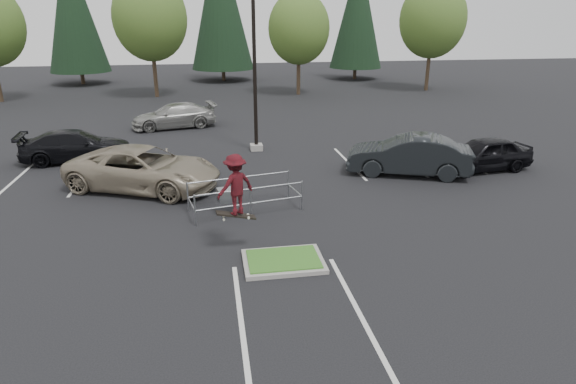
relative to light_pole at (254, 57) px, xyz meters
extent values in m
plane|color=black|center=(-0.50, -12.00, -4.56)|extent=(120.00, 120.00, 0.00)
cube|color=#9C9891|center=(-0.50, -12.00, -4.50)|extent=(2.20, 1.60, 0.12)
cube|color=#396B21|center=(-0.50, -12.00, -4.42)|extent=(1.95, 1.35, 0.05)
cube|color=silver|center=(-5.00, -3.00, -4.56)|extent=(0.12, 5.20, 0.01)
cube|color=silver|center=(-7.70, -3.00, -4.56)|extent=(0.12, 5.20, 0.01)
cube|color=silver|center=(-10.40, -3.00, -4.56)|extent=(0.12, 5.20, 0.01)
cube|color=silver|center=(4.00, -3.00, -4.56)|extent=(0.12, 5.20, 0.01)
cube|color=silver|center=(6.70, -3.00, -4.56)|extent=(0.12, 5.20, 0.01)
cube|color=silver|center=(9.40, -3.00, -4.56)|extent=(0.12, 5.20, 0.01)
cube|color=silver|center=(-1.85, -15.00, -4.56)|extent=(0.12, 6.00, 0.01)
cube|color=silver|center=(0.85, -15.00, -4.56)|extent=(0.12, 6.00, 0.01)
cube|color=#9C9891|center=(0.00, 0.00, -4.41)|extent=(0.60, 0.60, 0.30)
cylinder|color=black|center=(0.00, 0.00, 0.44)|extent=(0.18, 0.18, 10.00)
cylinder|color=#38281C|center=(-6.50, 18.50, -2.81)|extent=(0.32, 0.32, 3.50)
ellipsoid|color=#346B27|center=(-6.50, 18.50, 1.70)|extent=(5.89, 5.89, 6.77)
sphere|color=#346B27|center=(-5.90, 18.20, 0.96)|extent=(3.68, 3.68, 3.68)
sphere|color=#346B27|center=(-7.00, 18.90, 1.15)|extent=(4.05, 4.05, 4.05)
cylinder|color=#38281C|center=(5.50, 17.80, -3.04)|extent=(0.32, 0.32, 3.04)
ellipsoid|color=#346B27|center=(5.50, 17.80, 0.88)|extent=(5.12, 5.12, 5.89)
sphere|color=#346B27|center=(6.10, 17.50, 0.24)|extent=(3.20, 3.20, 3.20)
sphere|color=#346B27|center=(5.00, 18.20, 0.40)|extent=(3.52, 3.52, 3.52)
cylinder|color=#38281C|center=(17.50, 18.30, -2.85)|extent=(0.32, 0.32, 3.42)
ellipsoid|color=#346B27|center=(17.50, 18.30, 1.56)|extent=(5.76, 5.76, 6.62)
sphere|color=#346B27|center=(18.10, 18.00, 0.84)|extent=(3.60, 3.60, 3.60)
sphere|color=#346B27|center=(17.00, 18.70, 1.02)|extent=(3.96, 3.96, 3.96)
cylinder|color=#38281C|center=(-14.50, 28.00, -3.96)|extent=(0.36, 0.36, 1.20)
cone|color=black|center=(-14.50, 28.00, 2.54)|extent=(5.72, 5.72, 11.80)
cylinder|color=#38281C|center=(-0.50, 28.50, -3.96)|extent=(0.36, 0.36, 1.20)
cone|color=black|center=(-0.50, 28.50, 3.29)|extent=(6.38, 6.38, 13.30)
cylinder|color=#38281C|center=(13.50, 27.50, -3.96)|extent=(0.36, 0.36, 1.20)
cone|color=black|center=(13.50, 27.50, 2.29)|extent=(5.50, 5.50, 11.30)
cylinder|color=gray|center=(-2.91, -9.02, -4.02)|extent=(0.06, 0.06, 1.07)
cylinder|color=gray|center=(-3.17, -7.74, -4.02)|extent=(0.06, 0.06, 1.07)
cylinder|color=gray|center=(-1.08, -8.64, -4.02)|extent=(0.06, 0.06, 1.07)
cylinder|color=gray|center=(-1.35, -7.36, -4.02)|extent=(0.06, 0.06, 1.07)
cylinder|color=gray|center=(0.75, -8.26, -4.02)|extent=(0.06, 0.06, 1.07)
cylinder|color=gray|center=(0.48, -6.98, -4.02)|extent=(0.06, 0.06, 1.07)
cylinder|color=gray|center=(-1.08, -8.64, -4.05)|extent=(3.66, 0.80, 0.05)
cylinder|color=gray|center=(-1.08, -8.64, -3.53)|extent=(3.66, 0.80, 0.05)
cylinder|color=gray|center=(-1.35, -7.36, -4.05)|extent=(3.66, 0.80, 0.05)
cylinder|color=gray|center=(-1.35, -7.36, -3.53)|extent=(3.66, 0.80, 0.05)
cube|color=gray|center=(-1.76, -8.11, -3.89)|extent=(0.87, 0.64, 0.45)
cube|color=black|center=(-1.70, -11.00, -3.44)|extent=(1.14, 0.42, 0.31)
cylinder|color=silver|center=(-2.05, -11.12, -3.51)|extent=(0.07, 0.04, 0.07)
cylinder|color=silver|center=(-2.05, -10.88, -3.51)|extent=(0.07, 0.04, 0.07)
cylinder|color=silver|center=(-1.35, -11.12, -3.51)|extent=(0.07, 0.04, 0.07)
cylinder|color=silver|center=(-1.35, -10.88, -3.51)|extent=(0.07, 0.04, 0.07)
imported|color=maroon|center=(-1.70, -11.00, -2.53)|extent=(1.29, 1.11, 1.74)
imported|color=gray|center=(-5.00, -5.00, -3.73)|extent=(6.55, 4.92, 1.65)
imported|color=black|center=(-8.50, -0.50, -3.84)|extent=(5.13, 2.49, 1.44)
imported|color=black|center=(6.00, -5.00, -3.71)|extent=(5.45, 3.49, 1.70)
imported|color=black|center=(9.50, -5.00, -3.83)|extent=(4.46, 2.23, 1.46)
imported|color=gray|center=(-4.33, 6.00, -3.83)|extent=(5.31, 3.03, 1.45)
camera|label=1|loc=(-2.31, -23.62, 1.86)|focal=30.00mm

